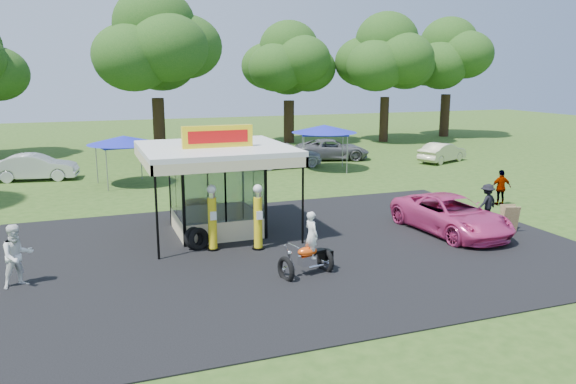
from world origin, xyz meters
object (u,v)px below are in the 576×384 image
at_px(gas_station_kiosk, 216,187).
at_px(motorcycle, 310,250).
at_px(gas_pump_right, 258,219).
at_px(kiosk_car, 205,208).
at_px(bg_car_a, 35,167).
at_px(spectator_east_b, 501,188).
at_px(tent_east, 324,129).
at_px(bg_car_d, 332,149).
at_px(tent_west, 124,140).
at_px(spectator_west, 17,256).
at_px(gas_pump_left, 212,219).
at_px(bg_car_e, 442,152).
at_px(a_frame_sign, 509,219).
at_px(bg_car_c, 283,154).
at_px(spectator_east_a, 487,202).
at_px(pink_sedan, 451,215).

xyz_separation_m(gas_station_kiosk, motorcycle, (1.60, -5.50, -0.98)).
relative_size(gas_pump_right, kiosk_car, 0.83).
xyz_separation_m(gas_station_kiosk, gas_pump_right, (0.86, -2.63, -0.66)).
bearing_deg(kiosk_car, bg_car_a, 31.36).
height_order(spectator_east_b, tent_east, tent_east).
relative_size(bg_car_d, tent_west, 1.34).
relative_size(motorcycle, spectator_west, 1.11).
distance_m(spectator_west, bg_car_d, 26.40).
height_order(bg_car_d, tent_west, tent_west).
relative_size(gas_pump_left, tent_west, 0.61).
bearing_deg(bg_car_d, gas_pump_right, 164.22).
height_order(tent_west, tent_east, tent_east).
bearing_deg(tent_west, bg_car_d, 16.74).
relative_size(kiosk_car, spectator_west, 1.51).
height_order(spectator_west, bg_car_e, spectator_west).
xyz_separation_m(gas_pump_right, tent_east, (8.75, 14.20, 1.46)).
height_order(a_frame_sign, bg_car_a, bg_car_a).
height_order(gas_pump_right, tent_west, tent_west).
xyz_separation_m(gas_pump_right, bg_car_d, (11.02, 17.93, -0.40)).
distance_m(spectator_west, bg_car_c, 22.05).
bearing_deg(tent_east, motorcycle, -115.11).
bearing_deg(gas_station_kiosk, bg_car_e, 32.20).
bearing_deg(kiosk_car, gas_station_kiosk, -180.00).
height_order(gas_station_kiosk, bg_car_c, gas_station_kiosk).
bearing_deg(gas_pump_left, a_frame_sign, -8.62).
bearing_deg(kiosk_car, bg_car_d, -42.19).
distance_m(gas_station_kiosk, a_frame_sign, 11.36).
bearing_deg(spectator_west, bg_car_d, 20.79).
height_order(gas_pump_left, spectator_east_a, gas_pump_left).
relative_size(gas_pump_right, tent_west, 0.60).
distance_m(gas_station_kiosk, bg_car_c, 15.38).
bearing_deg(tent_west, motorcycle, -75.86).
height_order(gas_station_kiosk, tent_west, gas_station_kiosk).
bearing_deg(bg_car_e, gas_station_kiosk, 98.85).
relative_size(motorcycle, spectator_east_a, 1.32).
height_order(gas_station_kiosk, gas_pump_right, gas_station_kiosk).
height_order(motorcycle, bg_car_d, motorcycle).
height_order(motorcycle, tent_east, tent_east).
height_order(bg_car_e, tent_west, tent_west).
distance_m(gas_pump_right, bg_car_c, 17.34).
bearing_deg(bg_car_e, spectator_east_a, 127.88).
bearing_deg(bg_car_e, spectator_east_b, 133.22).
relative_size(gas_pump_left, spectator_east_a, 1.50).
bearing_deg(spectator_west, spectator_east_b, -14.94).
distance_m(bg_car_a, bg_car_d, 19.19).
bearing_deg(pink_sedan, spectator_east_b, 27.52).
height_order(gas_pump_left, tent_east, tent_east).
bearing_deg(spectator_east_a, spectator_east_b, -154.79).
bearing_deg(a_frame_sign, gas_station_kiosk, 177.62).
relative_size(pink_sedan, bg_car_e, 1.29).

